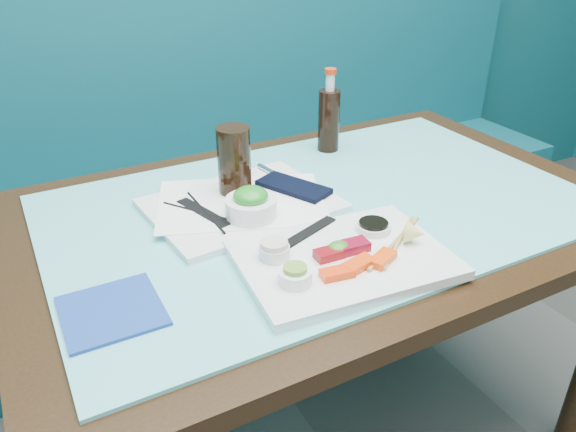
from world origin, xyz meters
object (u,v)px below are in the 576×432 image
dining_table (321,239)px  blue_napkin (112,311)px  serving_tray (242,205)px  cola_bottle_body (329,121)px  seaweed_bowl (251,208)px  cola_glass (234,161)px  booth_bench (204,205)px  sashimi_plate (343,259)px

dining_table → blue_napkin: 0.55m
serving_tray → cola_bottle_body: size_ratio=2.39×
serving_tray → seaweed_bowl: 0.08m
dining_table → cola_glass: bearing=140.9°
seaweed_bowl → booth_bench: bearing=77.9°
booth_bench → serving_tray: size_ratio=7.41×
serving_tray → cola_bottle_body: cola_bottle_body is taller
dining_table → cola_glass: 0.28m
dining_table → cola_bottle_body: (0.19, 0.29, 0.18)m
cola_bottle_body → blue_napkin: 0.85m
sashimi_plate → serving_tray: size_ratio=0.98×
blue_napkin → sashimi_plate: bearing=-8.2°
cola_bottle_body → dining_table: bearing=-124.0°
dining_table → cola_bottle_body: 0.39m
sashimi_plate → cola_bottle_body: bearing=66.4°
seaweed_bowl → sashimi_plate: bearing=-69.1°
dining_table → sashimi_plate: bearing=-112.0°
cola_glass → blue_napkin: size_ratio=0.97×
dining_table → seaweed_bowl: bearing=-179.9°
serving_tray → cola_glass: (0.01, 0.05, 0.09)m
cola_bottle_body → serving_tray: bearing=-149.8°
sashimi_plate → serving_tray: 0.31m
booth_bench → cola_bottle_body: bearing=-70.8°
dining_table → blue_napkin: size_ratio=8.60×
booth_bench → cola_bottle_body: booth_bench is taller
cola_glass → booth_bench: bearing=77.3°
booth_bench → serving_tray: (-0.17, -0.76, 0.39)m
cola_glass → sashimi_plate: bearing=-79.4°
booth_bench → sashimi_plate: 1.14m
sashimi_plate → cola_glass: 0.37m
serving_tray → blue_napkin: 0.43m
booth_bench → cola_bottle_body: 0.75m
dining_table → seaweed_bowl: (-0.18, -0.00, 0.13)m
booth_bench → dining_table: size_ratio=2.14×
booth_bench → blue_napkin: 1.20m
dining_table → cola_glass: (-0.16, 0.13, 0.19)m
seaweed_bowl → serving_tray: bearing=82.4°
cola_bottle_body → blue_napkin: size_ratio=1.04×
sashimi_plate → cola_bottle_body: 0.59m
cola_bottle_body → booth_bench: bearing=109.2°
cola_bottle_body → cola_glass: bearing=-156.1°
sashimi_plate → serving_tray: sashimi_plate is taller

